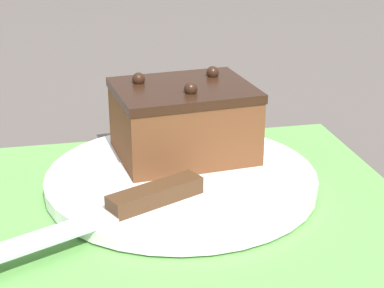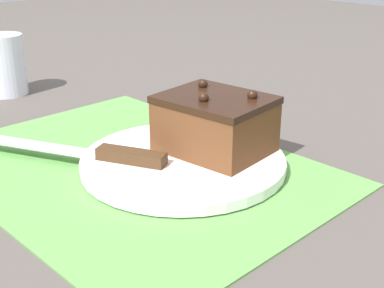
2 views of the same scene
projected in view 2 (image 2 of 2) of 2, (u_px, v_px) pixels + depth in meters
ground_plane at (130, 168)px, 0.63m from camera, size 3.00×3.00×0.00m
placemat_woven at (130, 167)px, 0.63m from camera, size 0.46×0.34×0.00m
cake_plate at (183, 162)px, 0.62m from camera, size 0.24×0.24×0.01m
chocolate_cake at (215, 123)px, 0.62m from camera, size 0.13×0.11×0.08m
serving_knife at (98, 153)px, 0.62m from camera, size 0.24×0.13×0.01m
drinking_glass at (5, 65)px, 0.89m from camera, size 0.07×0.07×0.10m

